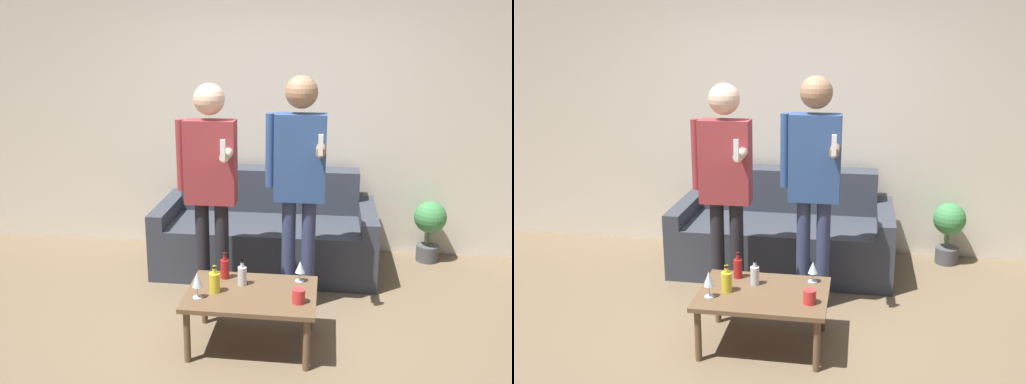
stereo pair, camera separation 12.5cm
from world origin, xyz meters
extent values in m
plane|color=#756047|center=(0.00, 0.00, 0.00)|extent=(16.00, 16.00, 0.00)
cube|color=beige|center=(0.00, 2.05, 1.35)|extent=(8.00, 0.06, 2.70)
cube|color=#383D47|center=(0.01, 1.37, 0.22)|extent=(1.62, 0.65, 0.45)
cube|color=#383D47|center=(0.01, 1.81, 0.42)|extent=(1.62, 0.25, 0.84)
cube|color=#383D47|center=(-0.87, 1.49, 0.29)|extent=(0.14, 0.90, 0.58)
cube|color=#383D47|center=(0.89, 1.49, 0.29)|extent=(0.14, 0.90, 0.58)
cube|color=brown|center=(0.06, 0.17, 0.37)|extent=(0.86, 0.61, 0.03)
cylinder|color=brown|center=(-0.32, -0.09, 0.18)|extent=(0.04, 0.04, 0.36)
cylinder|color=brown|center=(0.44, -0.09, 0.18)|extent=(0.04, 0.04, 0.36)
cylinder|color=brown|center=(-0.32, 0.43, 0.18)|extent=(0.04, 0.04, 0.36)
cylinder|color=brown|center=(0.44, 0.43, 0.18)|extent=(0.04, 0.04, 0.36)
cylinder|color=silver|center=(-0.02, 0.27, 0.45)|extent=(0.06, 0.06, 0.13)
cylinder|color=silver|center=(-0.02, 0.27, 0.54)|extent=(0.02, 0.02, 0.05)
cylinder|color=black|center=(-0.02, 0.27, 0.56)|extent=(0.03, 0.03, 0.01)
cylinder|color=yellow|center=(-0.18, 0.14, 0.45)|extent=(0.07, 0.07, 0.13)
cylinder|color=yellow|center=(-0.18, 0.14, 0.55)|extent=(0.03, 0.03, 0.05)
cylinder|color=black|center=(-0.18, 0.14, 0.57)|extent=(0.03, 0.03, 0.01)
cylinder|color=#B21E1E|center=(-0.15, 0.37, 0.45)|extent=(0.06, 0.06, 0.13)
cylinder|color=#B21E1E|center=(-0.15, 0.37, 0.55)|extent=(0.02, 0.02, 0.05)
cylinder|color=black|center=(-0.15, 0.37, 0.57)|extent=(0.03, 0.03, 0.01)
cylinder|color=silver|center=(-0.27, 0.04, 0.39)|extent=(0.06, 0.06, 0.01)
cylinder|color=silver|center=(-0.27, 0.04, 0.43)|extent=(0.01, 0.01, 0.07)
cone|color=silver|center=(-0.27, 0.04, 0.51)|extent=(0.07, 0.07, 0.10)
cylinder|color=silver|center=(0.37, 0.38, 0.39)|extent=(0.06, 0.06, 0.01)
cylinder|color=silver|center=(0.37, 0.38, 0.42)|extent=(0.01, 0.01, 0.06)
cone|color=silver|center=(0.37, 0.38, 0.49)|extent=(0.07, 0.07, 0.08)
cylinder|color=red|center=(0.38, 0.05, 0.43)|extent=(0.08, 0.08, 0.09)
cylinder|color=#232328|center=(-0.39, 0.73, 0.41)|extent=(0.10, 0.10, 0.82)
cylinder|color=#232328|center=(-0.24, 0.73, 0.41)|extent=(0.10, 0.10, 0.82)
cube|color=#933338|center=(-0.32, 0.73, 1.13)|extent=(0.37, 0.16, 0.62)
sphere|color=beige|center=(-0.32, 0.73, 1.58)|extent=(0.23, 0.23, 0.23)
cylinder|color=#933338|center=(-0.54, 0.73, 1.17)|extent=(0.07, 0.07, 0.52)
cylinder|color=beige|center=(-0.17, 0.60, 1.22)|extent=(0.07, 0.27, 0.07)
cube|color=white|center=(-0.17, 0.43, 1.28)|extent=(0.03, 0.03, 0.14)
cylinder|color=navy|center=(0.26, 0.79, 0.42)|extent=(0.10, 0.10, 0.85)
cylinder|color=navy|center=(0.40, 0.79, 0.42)|extent=(0.10, 0.10, 0.85)
cube|color=#2D4C84|center=(0.33, 0.79, 1.17)|extent=(0.37, 0.16, 0.64)
sphere|color=#9E7556|center=(0.33, 0.79, 1.63)|extent=(0.23, 0.23, 0.23)
cylinder|color=#2D4C84|center=(0.11, 0.79, 1.21)|extent=(0.07, 0.07, 0.54)
cylinder|color=#9E7556|center=(0.48, 0.66, 1.26)|extent=(0.07, 0.27, 0.07)
cube|color=white|center=(0.48, 0.49, 1.32)|extent=(0.03, 0.03, 0.14)
cylinder|color=#4C4C51|center=(1.47, 1.84, 0.07)|extent=(0.20, 0.20, 0.15)
cylinder|color=#476B38|center=(1.47, 1.84, 0.23)|extent=(0.02, 0.02, 0.17)
sphere|color=#428E4C|center=(1.47, 1.84, 0.42)|extent=(0.29, 0.29, 0.29)
camera|label=1|loc=(0.53, -3.24, 2.04)|focal=40.00mm
camera|label=2|loc=(0.65, -3.22, 2.04)|focal=40.00mm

